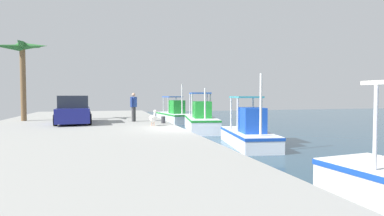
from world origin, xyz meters
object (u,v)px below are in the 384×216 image
Objects in this scene: fishing_boat_nearest at (175,115)px; fishing_boat_third at (249,133)px; palm_tree at (22,55)px; fishing_boat_second at (201,121)px; fisherman_standing at (134,106)px; parked_car at (74,111)px; pelican at (153,118)px; mooring_bollard_nearest at (163,120)px.

fishing_boat_third is (13.18, 0.67, -0.05)m from fishing_boat_nearest.
fishing_boat_second is at bearing 82.46° from palm_tree.
palm_tree is (-1.46, -11.03, 4.18)m from fishing_boat_second.
palm_tree is (-7.88, -11.37, 4.26)m from fishing_boat_third.
fishing_boat_second is (6.76, 0.33, 0.04)m from fishing_boat_nearest.
fishing_boat_second is 1.16× the size of palm_tree.
fishing_boat_second is 4.67m from fisherman_standing.
parked_car is (7.71, -7.55, 0.86)m from fishing_boat_nearest.
parked_car is 0.85× the size of palm_tree.
pelican is at bearing 57.77° from parked_car.
fishing_boat_second is at bearing -177.00° from fishing_boat_third.
parked_car is at bearing 52.63° from palm_tree.
fishing_boat_second reaches higher than mooring_bollard_nearest.
palm_tree is at bearing -97.54° from fishing_boat_second.
fishing_boat_nearest is at bearing 135.57° from parked_car.
mooring_bollard_nearest is (1.43, 4.90, -0.52)m from parked_car.
parked_car is at bearing -85.65° from fisherman_standing.
mooring_bollard_nearest is at bearing 147.90° from pelican.
pelican is 2.37× the size of mooring_bollard_nearest.
fishing_boat_nearest is at bearing -177.22° from fishing_boat_second.
fishing_boat_second is at bearing 2.78° from fishing_boat_nearest.
fishing_boat_nearest is 5.98× the size of pelican.
mooring_bollard_nearest is at bearing 64.53° from palm_tree.
fishing_boat_second is at bearing 128.54° from mooring_bollard_nearest.
parked_car is at bearing -83.16° from fishing_boat_second.
fishing_boat_second reaches higher than pelican.
fishing_boat_third is 5.00m from pelican.
fishing_boat_nearest is 3.21× the size of fisherman_standing.
fisherman_standing is 0.41× the size of parked_car.
fishing_boat_second is 3.30× the size of fisherman_standing.
fishing_boat_third is 9.92m from parked_car.
mooring_bollard_nearest is (9.13, -2.65, 0.34)m from fishing_boat_nearest.
palm_tree is (-5.03, -7.31, 3.67)m from pelican.
fishing_boat_third reaches higher than mooring_bollard_nearest.
mooring_bollard_nearest is (-1.19, 0.75, -0.20)m from pelican.
parked_car is 5.19m from palm_tree.
fishing_boat_third reaches higher than pelican.
pelican is at bearing -46.28° from fishing_boat_second.
mooring_bollard_nearest is at bearing -16.19° from fishing_boat_nearest.
parked_car is at bearing -122.23° from pelican.
fishing_boat_third is 5.24m from mooring_bollard_nearest.
mooring_bollard_nearest is at bearing -140.61° from fishing_boat_third.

